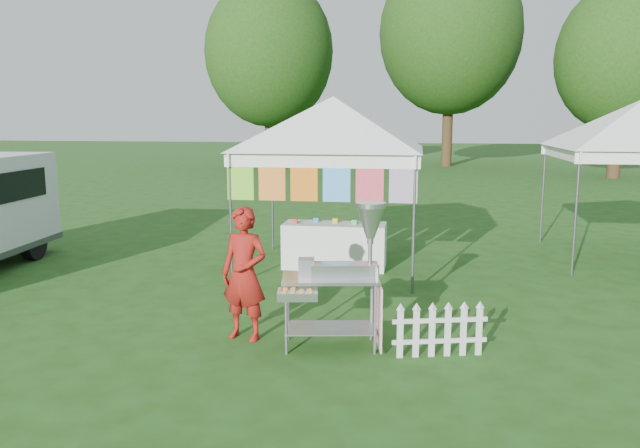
# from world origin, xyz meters

# --- Properties ---
(ground) EXTENTS (120.00, 120.00, 0.00)m
(ground) POSITION_xyz_m (0.00, 0.00, 0.00)
(ground) COLOR #244212
(ground) RESTS_ON ground
(canopy_main) EXTENTS (4.24, 4.24, 3.45)m
(canopy_main) POSITION_xyz_m (0.00, 3.49, 2.99)
(canopy_main) COLOR #59595E
(canopy_main) RESTS_ON ground
(tree_left) EXTENTS (6.40, 6.40, 9.53)m
(tree_left) POSITION_xyz_m (-6.00, 24.00, 5.83)
(tree_left) COLOR #3B2A15
(tree_left) RESTS_ON ground
(tree_mid) EXTENTS (7.60, 7.60, 11.52)m
(tree_mid) POSITION_xyz_m (3.00, 28.00, 7.14)
(tree_mid) COLOR #3B2A15
(tree_mid) RESTS_ON ground
(tree_right) EXTENTS (5.60, 5.60, 8.42)m
(tree_right) POSITION_xyz_m (10.00, 22.00, 5.18)
(tree_right) COLOR #3B2A15
(tree_right) RESTS_ON ground
(donut_cart) EXTENTS (1.23, 1.01, 1.69)m
(donut_cart) POSITION_xyz_m (0.68, -0.33, 1.00)
(donut_cart) COLOR gray
(donut_cart) RESTS_ON ground
(vendor) EXTENTS (0.66, 0.51, 1.61)m
(vendor) POSITION_xyz_m (-0.55, -0.23, 0.80)
(vendor) COLOR maroon
(vendor) RESTS_ON ground
(picket_fence) EXTENTS (1.05, 0.29, 0.56)m
(picket_fence) POSITION_xyz_m (1.75, -0.46, 0.29)
(picket_fence) COLOR silver
(picket_fence) RESTS_ON ground
(display_table) EXTENTS (1.80, 0.70, 0.80)m
(display_table) POSITION_xyz_m (0.03, 3.54, 0.40)
(display_table) COLOR white
(display_table) RESTS_ON ground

